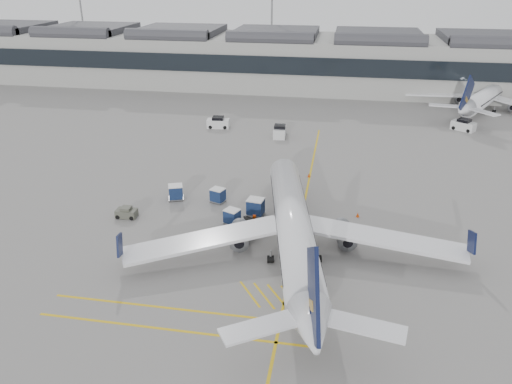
% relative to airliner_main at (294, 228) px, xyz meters
% --- Properties ---
extents(ground, '(220.00, 220.00, 0.00)m').
position_rel_airliner_main_xyz_m(ground, '(-9.87, -0.17, -2.75)').
color(ground, gray).
rests_on(ground, ground).
extents(terminal, '(200.00, 20.45, 12.40)m').
position_rel_airliner_main_xyz_m(terminal, '(-9.87, 71.75, 3.39)').
color(terminal, '#9E9E99').
rests_on(terminal, ground).
extents(light_masts, '(113.00, 0.60, 25.45)m').
position_rel_airliner_main_xyz_m(light_masts, '(-11.54, 85.83, 11.74)').
color(light_masts, slate).
rests_on(light_masts, ground).
extents(apron_markings, '(0.25, 60.00, 0.01)m').
position_rel_airliner_main_xyz_m(apron_markings, '(0.13, 9.83, -2.75)').
color(apron_markings, gold).
rests_on(apron_markings, ground).
extents(airliner_main, '(31.65, 34.90, 9.36)m').
position_rel_airliner_main_xyz_m(airliner_main, '(0.00, 0.00, 0.00)').
color(airliner_main, silver).
rests_on(airliner_main, ground).
extents(airliner_far, '(27.17, 29.97, 8.79)m').
position_rel_airliner_main_xyz_m(airliner_far, '(30.57, 58.30, -0.17)').
color(airliner_far, silver).
rests_on(airliner_far, ground).
extents(belt_loader, '(4.27, 2.78, 1.71)m').
position_rel_airliner_main_xyz_m(belt_loader, '(-4.91, 3.40, -2.25)').
color(belt_loader, silver).
rests_on(belt_loader, ground).
extents(baggage_cart_a, '(2.00, 1.85, 1.69)m').
position_rel_airliner_main_xyz_m(baggage_cart_a, '(-7.07, 4.84, -1.84)').
color(baggage_cart_a, gray).
rests_on(baggage_cart_a, ground).
extents(baggage_cart_b, '(2.09, 1.82, 1.98)m').
position_rel_airliner_main_xyz_m(baggage_cart_b, '(-4.94, 7.25, -1.69)').
color(baggage_cart_b, gray).
rests_on(baggage_cart_b, ground).
extents(baggage_cart_c, '(1.97, 1.80, 1.71)m').
position_rel_airliner_main_xyz_m(baggage_cart_c, '(-9.87, 9.81, -1.84)').
color(baggage_cart_c, gray).
rests_on(baggage_cart_c, ground).
extents(baggage_cart_d, '(2.13, 1.95, 1.83)m').
position_rel_airliner_main_xyz_m(baggage_cart_d, '(-14.92, 9.63, -1.77)').
color(baggage_cart_d, gray).
rests_on(baggage_cart_d, ground).
extents(ramp_agent_a, '(0.68, 0.56, 1.59)m').
position_rel_airliner_main_xyz_m(ramp_agent_a, '(-4.47, 7.78, -1.96)').
color(ramp_agent_a, '#E34B0B').
rests_on(ramp_agent_a, ground).
extents(ramp_agent_b, '(0.96, 0.76, 1.92)m').
position_rel_airliner_main_xyz_m(ramp_agent_b, '(-4.46, 3.67, -1.79)').
color(ramp_agent_b, '#EC510C').
rests_on(ramp_agent_b, ground).
extents(pushback_tug, '(2.23, 1.40, 1.24)m').
position_rel_airliner_main_xyz_m(pushback_tug, '(-18.83, 4.31, -2.20)').
color(pushback_tug, '#4C4D41').
rests_on(pushback_tug, ground).
extents(safety_cone_nose, '(0.38, 0.38, 0.52)m').
position_rel_airliner_main_xyz_m(safety_cone_nose, '(0.04, 19.27, -2.49)').
color(safety_cone_nose, '#F24C0A').
rests_on(safety_cone_nose, ground).
extents(safety_cone_engine, '(0.38, 0.38, 0.53)m').
position_rel_airliner_main_xyz_m(safety_cone_engine, '(6.24, 8.84, -2.49)').
color(safety_cone_engine, '#F24C0A').
rests_on(safety_cone_engine, ground).
extents(service_van_left, '(3.89, 2.22, 1.91)m').
position_rel_airliner_main_xyz_m(service_van_left, '(-16.90, 38.26, -1.90)').
color(service_van_left, silver).
rests_on(service_van_left, ground).
extents(service_van_mid, '(2.08, 3.85, 1.93)m').
position_rel_airliner_main_xyz_m(service_van_mid, '(-5.94, 35.27, -1.89)').
color(service_van_mid, silver).
rests_on(service_van_mid, ground).
extents(service_van_right, '(4.15, 3.65, 1.92)m').
position_rel_airliner_main_xyz_m(service_van_right, '(23.92, 44.05, -1.89)').
color(service_van_right, silver).
rests_on(service_van_right, ground).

